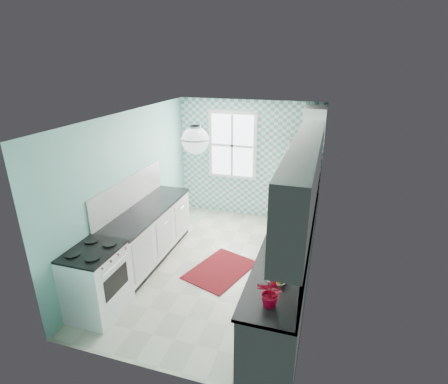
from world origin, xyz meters
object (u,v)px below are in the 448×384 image
(potted_plant, at_px, (271,293))
(fruit_bowl, at_px, (277,280))
(fridge, at_px, (298,193))
(stove, at_px, (97,280))
(microwave, at_px, (302,149))
(ceiling_light, at_px, (195,140))
(sink, at_px, (297,211))

(potted_plant, bearing_deg, fruit_bowl, 90.00)
(fridge, height_order, stove, fridge)
(microwave, bearing_deg, fridge, 54.76)
(ceiling_light, bearing_deg, microwave, 67.06)
(sink, bearing_deg, microwave, 91.79)
(sink, bearing_deg, fruit_bowl, -92.64)
(sink, distance_m, potted_plant, 2.48)
(fruit_bowl, relative_size, potted_plant, 0.78)
(fridge, height_order, fruit_bowl, fridge)
(stove, relative_size, microwave, 1.89)
(fridge, bearing_deg, microwave, 52.54)
(microwave, bearing_deg, fruit_bowl, 91.88)
(ceiling_light, xyz_separation_m, stove, (-1.20, -0.71, -1.83))
(fridge, height_order, sink, fridge)
(ceiling_light, distance_m, fruit_bowl, 1.93)
(ceiling_light, bearing_deg, fridge, 67.07)
(fridge, xyz_separation_m, fruit_bowl, (0.09, -3.30, 0.20))
(potted_plant, bearing_deg, microwave, 91.39)
(fridge, bearing_deg, fruit_bowl, -90.35)
(fridge, relative_size, stove, 1.63)
(fruit_bowl, xyz_separation_m, microwave, (-0.09, 3.30, 0.70))
(stove, xyz_separation_m, microwave, (2.31, 3.33, 1.18))
(sink, xyz_separation_m, fruit_bowl, (-0.00, -2.07, 0.04))
(stove, relative_size, fruit_bowl, 4.03)
(stove, distance_m, fruit_bowl, 2.45)
(stove, bearing_deg, fridge, 56.21)
(fridge, relative_size, microwave, 3.08)
(potted_plant, bearing_deg, stove, 171.03)
(fridge, distance_m, stove, 4.06)
(sink, distance_m, fruit_bowl, 2.07)
(ceiling_light, xyz_separation_m, microwave, (1.11, 2.62, -0.66))
(ceiling_light, relative_size, fridge, 0.23)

